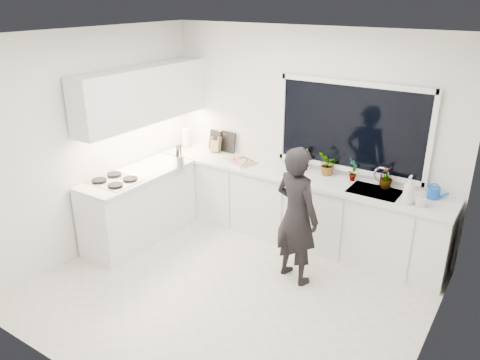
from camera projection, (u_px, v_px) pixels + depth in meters
The scene contains 25 objects.
floor at pixel (230, 291), 5.17m from camera, with size 4.00×3.50×0.02m, color beige.
wall_back at pixel (306, 135), 6.03m from camera, with size 4.00×0.02×2.70m, color white.
wall_left at pixel (93, 143), 5.69m from camera, with size 0.02×3.50×2.70m, color white.
wall_right at pixel (441, 229), 3.64m from camera, with size 0.02×3.50×2.70m, color white.
ceiling at pixel (227, 35), 4.16m from camera, with size 4.00×3.50×0.02m, color white.
window at pixel (351, 127), 5.62m from camera, with size 1.80×0.02×1.00m, color black.
base_cabinets_back at pixel (292, 207), 6.13m from camera, with size 3.92×0.58×0.88m, color white.
base_cabinets_left at pixel (140, 207), 6.13m from camera, with size 0.58×1.60×0.88m, color white.
countertop_back at pixel (293, 175), 5.95m from camera, with size 3.94×0.62×0.04m, color silver.
countertop_left at pixel (137, 175), 5.96m from camera, with size 0.62×1.60×0.04m, color silver.
upper_cabinets at pixel (144, 95), 5.93m from camera, with size 0.34×2.10×0.70m, color white.
sink at pixel (374, 195), 5.43m from camera, with size 0.58×0.42×0.14m, color silver.
faucet at pixel (381, 177), 5.53m from camera, with size 0.03×0.03×0.22m, color silver.
stovetop at pixel (115, 180), 5.68m from camera, with size 0.56×0.48×0.03m, color black.
person at pixel (296, 216), 5.11m from camera, with size 0.58×0.38×1.58m, color black.
pizza_tray at pixel (240, 161), 6.33m from camera, with size 0.41×0.30×0.03m, color silver.
pizza at pixel (240, 160), 6.32m from camera, with size 0.37×0.26×0.01m, color red.
watering_can at pixel (434, 193), 5.20m from camera, with size 0.14×0.14×0.13m, color blue.
paper_towel_roll at pixel (186, 138), 6.92m from camera, with size 0.11×0.11×0.26m, color white.
knife_block at pixel (216, 145), 6.69m from camera, with size 0.13×0.10×0.22m, color #946545.
utensil_crock at pixel (179, 162), 6.10m from camera, with size 0.13×0.13×0.16m, color #ADAEB2.
picture_frame_large at pixel (215, 140), 6.80m from camera, with size 0.22×0.02×0.28m, color black.
picture_frame_small at pixel (228, 142), 6.68m from camera, with size 0.25×0.02×0.30m, color black.
herb_plants at pixel (337, 167), 5.76m from camera, with size 1.22×0.31×0.29m.
soap_bottles at pixel (411, 192), 5.02m from camera, with size 0.25×0.13×0.33m.
Camera 1 is at (2.48, -3.56, 3.06)m, focal length 35.00 mm.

